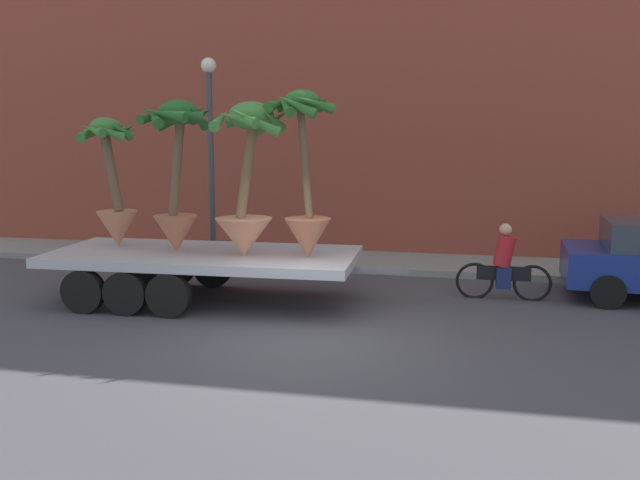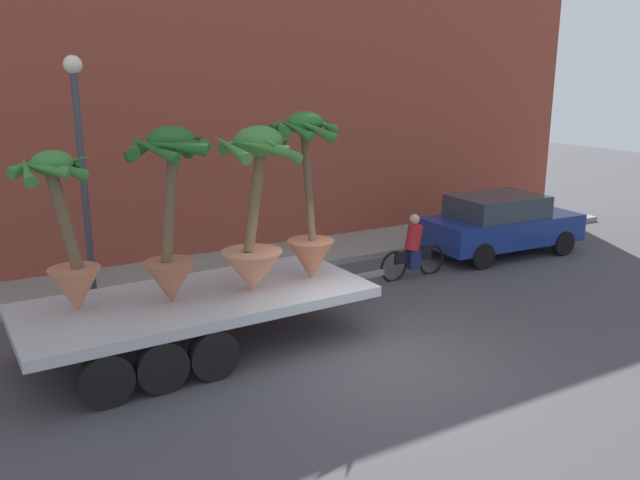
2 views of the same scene
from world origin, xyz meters
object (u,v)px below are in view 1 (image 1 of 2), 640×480
potted_palm_extra (177,173)px  cyclist (504,266)px  street_lamp (210,133)px  potted_palm_middle (113,188)px  flatbed_trailer (192,262)px  potted_palm_front (247,187)px  potted_palm_rear (305,183)px

potted_palm_extra → cyclist: potted_palm_extra is taller
street_lamp → potted_palm_extra: bearing=-79.2°
potted_palm_middle → cyclist: bearing=8.6°
flatbed_trailer → potted_palm_middle: (-1.72, 0.24, 1.38)m
potted_palm_front → street_lamp: street_lamp is taller
flatbed_trailer → potted_palm_extra: potted_palm_extra is taller
potted_palm_extra → street_lamp: (-0.67, 3.52, 0.74)m
street_lamp → cyclist: bearing=-16.3°
potted_palm_middle → cyclist: size_ratio=1.39×
potted_palm_front → potted_palm_extra: 1.45m
flatbed_trailer → potted_palm_front: potted_palm_front is taller
potted_palm_rear → potted_palm_front: potted_palm_rear is taller
potted_palm_middle → potted_palm_extra: potted_palm_extra is taller
potted_palm_middle → street_lamp: 3.44m
potted_palm_middle → potted_palm_extra: bearing=-13.3°
flatbed_trailer → street_lamp: bearing=104.4°
potted_palm_rear → potted_palm_extra: 2.51m
cyclist → street_lamp: size_ratio=0.38×
potted_palm_rear → potted_palm_extra: (-2.50, 0.04, 0.14)m
potted_palm_rear → potted_palm_front: bearing=-175.6°
potted_palm_middle → street_lamp: size_ratio=0.53×
flatbed_trailer → potted_palm_rear: potted_palm_rear is taller
flatbed_trailer → potted_palm_middle: potted_palm_middle is taller
potted_palm_extra → potted_palm_front: bearing=-4.9°
potted_palm_front → street_lamp: bearing=119.9°
cyclist → street_lamp: (-6.81, 2.00, 2.56)m
potted_palm_rear → potted_palm_extra: potted_palm_rear is taller
potted_palm_rear → cyclist: size_ratio=1.65×
potted_palm_middle → potted_palm_front: bearing=-9.3°
cyclist → potted_palm_middle: bearing=-171.4°
flatbed_trailer → potted_palm_front: size_ratio=2.44×
potted_palm_front → potted_palm_extra: (-1.42, 0.12, 0.23)m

